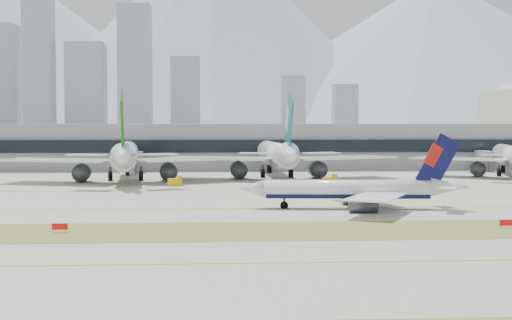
{
  "coord_description": "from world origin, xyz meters",
  "views": [
    {
      "loc": [
        -2.85,
        -132.26,
        15.39
      ],
      "look_at": [
        6.36,
        18.0,
        7.5
      ],
      "focal_mm": 50.0,
      "sensor_mm": 36.0,
      "label": 1
    }
  ],
  "objects": [
    {
      "name": "taxiing_airliner",
      "position": [
        22.69,
        -6.78,
        3.31
      ],
      "size": [
        40.89,
        35.39,
        13.73
      ],
      "rotation": [
        0.0,
        0.0,
        3.05
      ],
      "color": "white",
      "rests_on": "ground"
    },
    {
      "name": "terminal",
      "position": [
        0.0,
        114.84,
        7.5
      ],
      "size": [
        280.0,
        43.1,
        15.0
      ],
      "color": "gray",
      "rests_on": "ground"
    },
    {
      "name": "hold_sign_right",
      "position": [
        39.84,
        -32.0,
        0.88
      ],
      "size": [
        2.2,
        0.15,
        1.35
      ],
      "color": "red",
      "rests_on": "ground"
    },
    {
      "name": "ground",
      "position": [
        0.0,
        0.0,
        0.0
      ],
      "size": [
        3000.0,
        3000.0,
        0.0
      ],
      "primitive_type": "plane",
      "color": "#9E9B93",
      "rests_on": "ground"
    },
    {
      "name": "widebody_eva",
      "position": [
        -25.84,
        57.62,
        6.27
      ],
      "size": [
        65.88,
        64.74,
        23.58
      ],
      "rotation": [
        0.0,
        0.0,
        1.67
      ],
      "color": "white",
      "rests_on": "ground"
    },
    {
      "name": "hold_sign_left",
      "position": [
        -24.16,
        -32.0,
        0.88
      ],
      "size": [
        2.2,
        0.15,
        1.35
      ],
      "color": "red",
      "rests_on": "ground"
    },
    {
      "name": "gse_b",
      "position": [
        -11.84,
        41.61,
        1.05
      ],
      "size": [
        3.55,
        2.0,
        2.6
      ],
      "color": "#E6B40C",
      "rests_on": "ground"
    },
    {
      "name": "mountain_ridge",
      "position": [
        33.0,
        1404.14,
        181.85
      ],
      "size": [
        2830.0,
        1120.0,
        470.0
      ],
      "color": "#9EA8B7",
      "rests_on": "ground"
    },
    {
      "name": "gse_c",
      "position": [
        26.36,
        42.26,
        1.05
      ],
      "size": [
        3.55,
        2.0,
        2.6
      ],
      "color": "#E6B40C",
      "rests_on": "ground"
    },
    {
      "name": "city_skyline",
      "position": [
        -106.76,
        453.42,
        49.8
      ],
      "size": [
        342.0,
        49.8,
        140.0
      ],
      "color": "#8F96A2",
      "rests_on": "ground"
    },
    {
      "name": "widebody_cathay",
      "position": [
        15.23,
        65.4,
        6.19
      ],
      "size": [
        65.27,
        63.78,
        23.27
      ],
      "rotation": [
        0.0,
        0.0,
        1.61
      ],
      "color": "white",
      "rests_on": "ground"
    },
    {
      "name": "apron_markings",
      "position": [
        0.0,
        -53.95,
        0.02
      ],
      "size": [
        360.0,
        122.22,
        0.06
      ],
      "color": "olive",
      "rests_on": "ground"
    }
  ]
}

